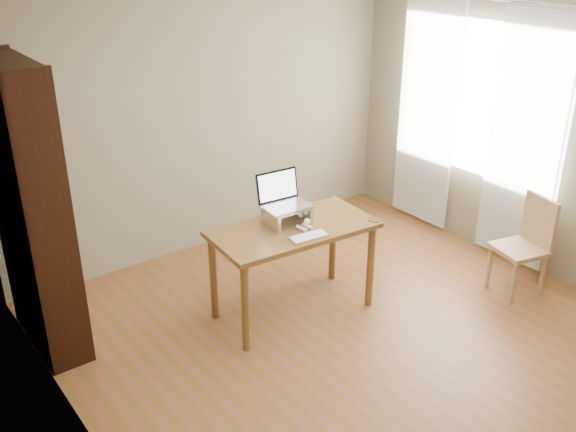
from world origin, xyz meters
The scene contains 10 objects.
room centered at (0.03, 0.01, 1.30)m, with size 4.04×4.54×2.64m.
bookshelf centered at (-1.83, 1.55, 1.05)m, with size 0.30×0.90×2.10m.
curtains centered at (1.92, 0.80, 1.17)m, with size 0.03×1.90×2.25m.
desk centered at (-0.16, 0.77, 0.64)m, with size 1.31×0.73×0.75m.
laptop_stand centered at (-0.16, 0.85, 0.83)m, with size 0.32×0.25×0.13m.
laptop centered at (-0.16, 0.91, 0.94)m, with size 0.37×0.32×0.25m.
keyboard centered at (-0.19, 0.55, 0.76)m, with size 0.31×0.16×0.02m.
coaster centered at (0.42, 0.49, 0.75)m, with size 0.11×0.11×0.01m, color brown.
cat centered at (-0.14, 0.88, 0.82)m, with size 0.25×0.49×0.16m.
chair centered at (1.58, -0.11, 0.45)m, with size 0.45×0.45×0.84m.
Camera 1 is at (-2.84, -2.73, 2.85)m, focal length 40.00 mm.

